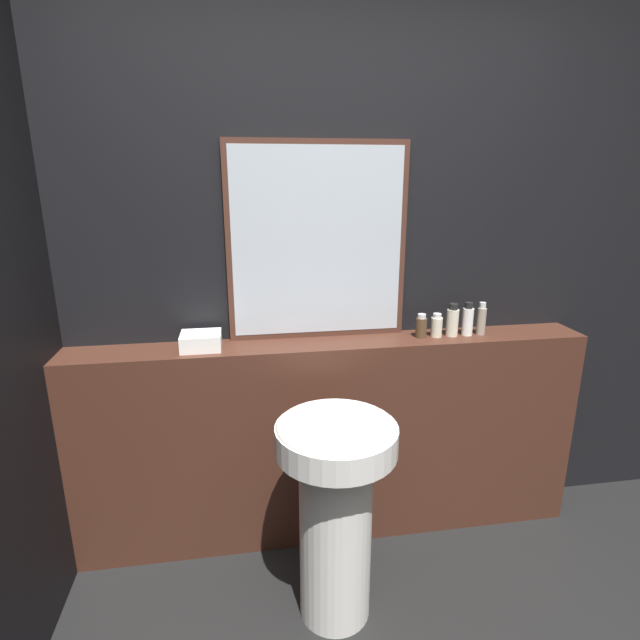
# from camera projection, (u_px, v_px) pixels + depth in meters

# --- Properties ---
(wall_back) EXTENTS (8.00, 0.06, 2.50)m
(wall_back) POSITION_uv_depth(u_px,v_px,m) (328.00, 281.00, 2.34)
(wall_back) COLOR black
(wall_back) RESTS_ON ground_plane
(vanity_counter) EXTENTS (2.39, 0.23, 1.00)m
(vanity_counter) POSITION_uv_depth(u_px,v_px,m) (333.00, 440.00, 2.41)
(vanity_counter) COLOR #422319
(vanity_counter) RESTS_ON ground_plane
(pedestal_sink) EXTENTS (0.46, 0.46, 0.85)m
(pedestal_sink) POSITION_uv_depth(u_px,v_px,m) (336.00, 505.00, 1.92)
(pedestal_sink) COLOR silver
(pedestal_sink) RESTS_ON ground_plane
(mirror) EXTENTS (0.81, 0.03, 0.88)m
(mirror) POSITION_uv_depth(u_px,v_px,m) (318.00, 242.00, 2.23)
(mirror) COLOR #47281E
(mirror) RESTS_ON vanity_counter
(towel_stack) EXTENTS (0.17, 0.15, 0.07)m
(towel_stack) POSITION_uv_depth(u_px,v_px,m) (201.00, 341.00, 2.17)
(towel_stack) COLOR white
(towel_stack) RESTS_ON vanity_counter
(shampoo_bottle) EXTENTS (0.05, 0.05, 0.11)m
(shampoo_bottle) POSITION_uv_depth(u_px,v_px,m) (421.00, 327.00, 2.32)
(shampoo_bottle) COLOR #4C3823
(shampoo_bottle) RESTS_ON vanity_counter
(conditioner_bottle) EXTENTS (0.05, 0.05, 0.11)m
(conditioner_bottle) POSITION_uv_depth(u_px,v_px,m) (437.00, 326.00, 2.33)
(conditioner_bottle) COLOR beige
(conditioner_bottle) RESTS_ON vanity_counter
(lotion_bottle) EXTENTS (0.06, 0.06, 0.16)m
(lotion_bottle) POSITION_uv_depth(u_px,v_px,m) (452.00, 321.00, 2.33)
(lotion_bottle) COLOR beige
(lotion_bottle) RESTS_ON vanity_counter
(body_wash_bottle) EXTENTS (0.05, 0.05, 0.16)m
(body_wash_bottle) POSITION_uv_depth(u_px,v_px,m) (468.00, 320.00, 2.35)
(body_wash_bottle) COLOR white
(body_wash_bottle) RESTS_ON vanity_counter
(hand_soap_bottle) EXTENTS (0.04, 0.04, 0.16)m
(hand_soap_bottle) POSITION_uv_depth(u_px,v_px,m) (481.00, 320.00, 2.36)
(hand_soap_bottle) COLOR gray
(hand_soap_bottle) RESTS_ON vanity_counter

